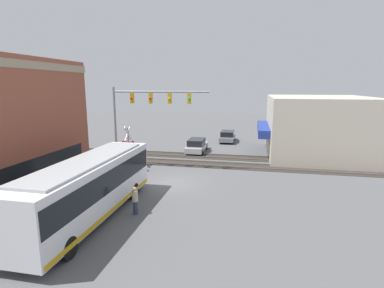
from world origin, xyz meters
name	(u,v)px	position (x,y,z in m)	size (l,w,h in m)	color
ground_plane	(172,183)	(0.00, 0.00, 0.00)	(120.00, 120.00, 0.00)	#565659
shop_building	(317,126)	(12.58, -12.43, 3.06)	(12.61, 11.13, 6.13)	beige
city_bus	(89,187)	(-6.76, 2.80, 1.86)	(11.18, 2.59, 3.37)	silver
traffic_signal_gantry	(144,107)	(3.80, 3.48, 5.43)	(0.42, 8.57, 7.14)	gray
crossing_signal	(128,142)	(3.72, 5.05, 2.30)	(1.41, 1.18, 3.81)	gray
rail_track_near	(189,163)	(6.00, 0.00, 0.03)	(2.60, 60.00, 0.15)	#332D28
rail_track_far	(195,156)	(9.20, 0.00, 0.03)	(2.60, 60.00, 0.15)	#332D28
parked_car_silver	(197,146)	(11.05, 0.20, 0.69)	(4.75, 1.82, 1.49)	#B7B7BC
parked_car_grey	(228,137)	(18.00, -2.60, 0.67)	(4.57, 1.82, 1.44)	slate
pedestrian_near_bus	(135,200)	(-5.71, 0.60, 0.83)	(0.34, 0.34, 1.63)	#2D3351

